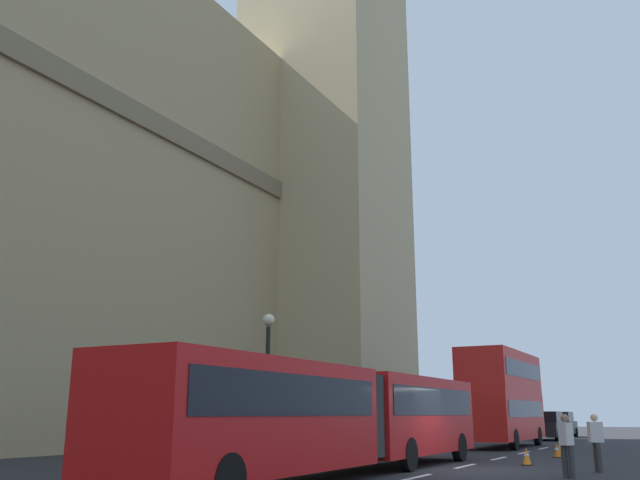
# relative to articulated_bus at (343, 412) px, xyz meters

# --- Properties ---
(ground_plane) EXTENTS (160.00, 160.00, 0.00)m
(ground_plane) POSITION_rel_articulated_bus_xyz_m (3.82, -1.99, -1.75)
(ground_plane) COLOR #262628
(lane_centre_marking) EXTENTS (34.40, 0.16, 0.01)m
(lane_centre_marking) POSITION_rel_articulated_bus_xyz_m (2.81, -1.99, -1.74)
(lane_centre_marking) COLOR silver
(lane_centre_marking) RESTS_ON ground_plane
(articulated_bus) EXTENTS (17.94, 2.54, 2.90)m
(articulated_bus) POSITION_rel_articulated_bus_xyz_m (0.00, 0.00, 0.00)
(articulated_bus) COLOR red
(articulated_bus) RESTS_ON ground_plane
(double_decker_bus) EXTENTS (9.14, 2.54, 4.90)m
(double_decker_bus) POSITION_rel_articulated_bus_xyz_m (19.27, 0.00, 0.96)
(double_decker_bus) COLOR red
(double_decker_bus) RESTS_ON ground_plane
(sedan_lead) EXTENTS (4.40, 1.86, 1.85)m
(sedan_lead) POSITION_rel_articulated_bus_xyz_m (30.41, -0.26, -0.83)
(sedan_lead) COLOR black
(sedan_lead) RESTS_ON ground_plane
(sedan_trailing) EXTENTS (4.40, 1.86, 1.85)m
(sedan_trailing) POSITION_rel_articulated_bus_xyz_m (37.50, 0.07, -0.83)
(sedan_trailing) COLOR black
(sedan_trailing) RESTS_ON ground_plane
(traffic_cone_west) EXTENTS (0.36, 0.36, 0.58)m
(traffic_cone_west) POSITION_rel_articulated_bus_xyz_m (6.59, -3.72, -1.46)
(traffic_cone_west) COLOR black
(traffic_cone_west) RESTS_ON ground_plane
(traffic_cone_middle) EXTENTS (0.36, 0.36, 0.58)m
(traffic_cone_middle) POSITION_rel_articulated_bus_xyz_m (11.40, -3.92, -1.46)
(traffic_cone_middle) COLOR black
(traffic_cone_middle) RESTS_ON ground_plane
(traffic_cone_east) EXTENTS (0.36, 0.36, 0.58)m
(traffic_cone_east) POSITION_rel_articulated_bus_xyz_m (13.65, -3.70, -1.46)
(traffic_cone_east) COLOR black
(traffic_cone_east) RESTS_ON ground_plane
(street_lamp) EXTENTS (0.44, 0.44, 5.27)m
(street_lamp) POSITION_rel_articulated_bus_xyz_m (3.00, 4.51, 1.31)
(street_lamp) COLOR black
(street_lamp) RESTS_ON ground_plane
(pedestrian_near_cones) EXTENTS (0.46, 0.36, 1.69)m
(pedestrian_near_cones) POSITION_rel_articulated_bus_xyz_m (2.18, -5.75, -0.83)
(pedestrian_near_cones) COLOR #333333
(pedestrian_near_cones) RESTS_ON ground_plane
(pedestrian_by_kerb) EXTENTS (0.40, 0.47, 1.69)m
(pedestrian_by_kerb) POSITION_rel_articulated_bus_xyz_m (4.60, -6.23, -0.83)
(pedestrian_by_kerb) COLOR #333333
(pedestrian_by_kerb) RESTS_ON ground_plane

